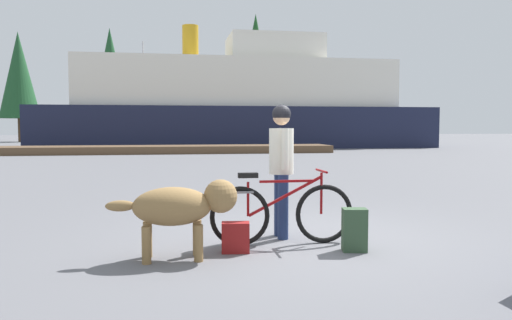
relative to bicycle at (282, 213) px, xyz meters
name	(u,v)px	position (x,y,z in m)	size (l,w,h in m)	color
ground_plane	(299,239)	(0.30, 0.28, -0.40)	(160.00, 160.00, 0.00)	slate
bicycle	(282,213)	(0.00, 0.00, 0.00)	(1.80, 0.44, 0.92)	black
person_cyclist	(281,158)	(0.08, 0.40, 0.66)	(0.32, 0.53, 1.74)	navy
dog	(181,206)	(-1.23, -0.47, 0.19)	(1.43, 0.50, 0.88)	olive
backpack	(354,230)	(0.77, -0.47, -0.14)	(0.28, 0.20, 0.51)	#334C33
handbag_pannier	(236,237)	(-0.61, -0.29, -0.22)	(0.32, 0.18, 0.35)	maroon
dock_pier	(167,149)	(-1.54, 21.64, -0.20)	(17.98, 2.74, 0.40)	brown
ferry_boat	(238,106)	(3.39, 29.03, 2.50)	(26.48, 7.73, 8.33)	#191E38
sailboat_moored	(144,138)	(-3.38, 34.57, 0.09)	(7.95, 2.23, 8.07)	navy
pine_tree_far_left	(19,75)	(-15.07, 43.66, 5.75)	(3.64, 3.64, 10.14)	#4C331E
pine_tree_center	(194,84)	(0.92, 42.32, 5.02)	(4.15, 4.15, 8.52)	#4C331E
pine_tree_far_right	(256,61)	(6.61, 40.68, 7.17)	(3.39, 3.39, 11.89)	#4C331E
pine_tree_mid_back	(110,69)	(-7.40, 48.13, 7.02)	(3.44, 3.44, 11.57)	#4C331E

